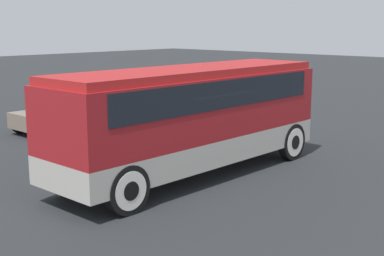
% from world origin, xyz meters
% --- Properties ---
extents(ground_plane, '(120.00, 120.00, 0.00)m').
position_xyz_m(ground_plane, '(0.00, 0.00, 0.00)').
color(ground_plane, '#26282B').
extents(tour_bus, '(9.13, 2.53, 3.15)m').
position_xyz_m(tour_bus, '(0.10, 0.00, 1.91)').
color(tour_bus, '#B7B2A8').
rests_on(tour_bus, ground_plane).
extents(parked_car_near, '(4.46, 1.87, 1.28)m').
position_xyz_m(parked_car_near, '(4.63, 5.68, 0.64)').
color(parked_car_near, silver).
rests_on(parked_car_near, ground_plane).
extents(parked_car_mid, '(4.19, 1.96, 1.47)m').
position_xyz_m(parked_car_mid, '(1.39, 8.54, 0.73)').
color(parked_car_mid, '#7A6B5B').
rests_on(parked_car_mid, ground_plane).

